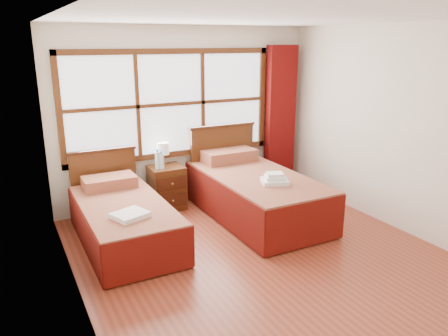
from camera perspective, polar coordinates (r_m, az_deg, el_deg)
floor at (r=5.08m, az=5.50°, el=-11.71°), size 4.50×4.50×0.00m
ceiling at (r=4.50m, az=6.44°, el=18.99°), size 4.50×4.50×0.00m
wall_back at (r=6.58m, az=-4.95°, el=6.77°), size 4.00×0.00×4.00m
wall_left at (r=3.92m, az=-19.28°, el=-0.63°), size 0.00×4.50×4.50m
wall_right at (r=5.94m, az=22.33°, el=4.59°), size 0.00×4.50×4.50m
window at (r=6.42m, az=-6.94°, el=8.28°), size 3.16×0.06×1.56m
curtain at (r=7.24m, az=7.34°, el=6.52°), size 0.50×0.16×2.30m
bed_left at (r=5.49m, az=-13.02°, el=-6.49°), size 0.99×2.01×0.96m
bed_right at (r=6.14m, az=3.85°, el=-3.08°), size 1.17×2.27×1.14m
nightstand at (r=6.43m, az=-7.46°, el=-2.56°), size 0.48×0.47×0.64m
towels_left at (r=4.93m, az=-12.15°, el=-6.01°), size 0.44×0.41×0.06m
towels_right at (r=5.66m, az=6.66°, el=-1.45°), size 0.41×0.39×0.14m
lamp at (r=6.36m, az=-7.96°, el=2.45°), size 0.17×0.17×0.34m
bottle_near at (r=6.22m, az=-8.67°, el=1.04°), size 0.07×0.07×0.28m
bottle_far at (r=6.21m, az=-8.16°, el=0.94°), size 0.07×0.07×0.25m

